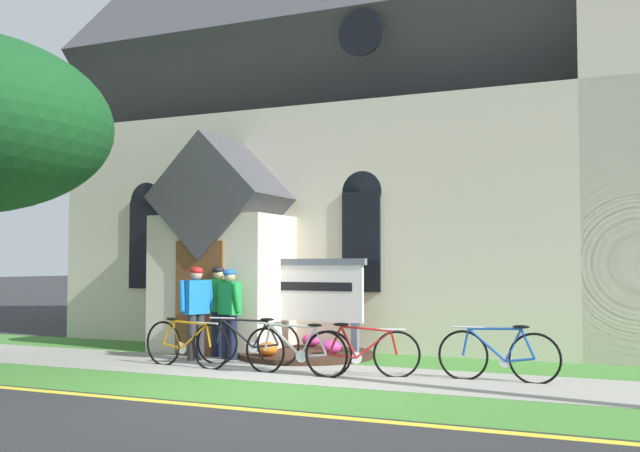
# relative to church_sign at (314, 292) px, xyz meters

# --- Properties ---
(ground) EXTENTS (140.00, 140.00, 0.00)m
(ground) POSITION_rel_church_sign_xyz_m (0.80, 0.26, -1.15)
(ground) COLOR #2B2B2D
(sidewalk_slab) EXTENTS (32.00, 2.14, 0.01)m
(sidewalk_slab) POSITION_rel_church_sign_xyz_m (0.70, -2.07, -1.14)
(sidewalk_slab) COLOR #99968E
(sidewalk_slab) RESTS_ON ground
(grass_verge) EXTENTS (32.00, 1.65, 0.01)m
(grass_verge) POSITION_rel_church_sign_xyz_m (0.70, -3.97, -1.14)
(grass_verge) COLOR #427F33
(grass_verge) RESTS_ON ground
(church_lawn) EXTENTS (24.00, 1.66, 0.01)m
(church_lawn) POSITION_rel_church_sign_xyz_m (0.70, -0.17, -1.14)
(church_lawn) COLOR #427F33
(church_lawn) RESTS_ON ground
(curb_paint_stripe) EXTENTS (28.00, 0.16, 0.01)m
(curb_paint_stripe) POSITION_rel_church_sign_xyz_m (0.70, -4.94, -1.15)
(curb_paint_stripe) COLOR yellow
(curb_paint_stripe) RESTS_ON ground
(church_building) EXTENTS (14.80, 10.19, 13.41)m
(church_building) POSITION_rel_church_sign_xyz_m (1.28, 4.51, 3.55)
(church_building) COLOR beige
(church_building) RESTS_ON ground
(church_sign) EXTENTS (2.05, 0.17, 1.78)m
(church_sign) POSITION_rel_church_sign_xyz_m (0.00, 0.00, 0.00)
(church_sign) COLOR slate
(church_sign) RESTS_ON ground
(flower_bed) EXTENTS (2.42, 2.42, 0.34)m
(flower_bed) POSITION_rel_church_sign_xyz_m (-0.00, -0.38, -1.08)
(flower_bed) COLOR #382319
(flower_bed) RESTS_ON ground
(bicycle_yellow) EXTENTS (1.79, 0.21, 0.81)m
(bicycle_yellow) POSITION_rel_church_sign_xyz_m (0.74, -2.37, -0.78)
(bicycle_yellow) COLOR black
(bicycle_yellow) RESTS_ON ground
(bicycle_silver) EXTENTS (1.62, 0.63, 0.82)m
(bicycle_silver) POSITION_rel_church_sign_xyz_m (1.73, -2.15, -0.78)
(bicycle_silver) COLOR black
(bicycle_silver) RESTS_ON ground
(bicycle_red) EXTENTS (1.74, 0.26, 0.81)m
(bicycle_red) POSITION_rel_church_sign_xyz_m (-1.26, -2.30, -0.77)
(bicycle_red) COLOR black
(bicycle_red) RESTS_ON ground
(bicycle_blue) EXTENTS (1.74, 0.09, 0.83)m
(bicycle_blue) POSITION_rel_church_sign_xyz_m (3.67, -1.77, -0.77)
(bicycle_blue) COLOR black
(bicycle_blue) RESTS_ON ground
(bicycle_white) EXTENTS (1.80, 0.31, 0.80)m
(bicycle_white) POSITION_rel_church_sign_xyz_m (-0.46, -1.68, -0.77)
(bicycle_white) COLOR black
(bicycle_white) RESTS_ON ground
(cyclist_in_white_jersey) EXTENTS (0.64, 0.28, 1.64)m
(cyclist_in_white_jersey) POSITION_rel_church_sign_xyz_m (-1.47, -0.96, -0.19)
(cyclist_in_white_jersey) COLOR #191E38
(cyclist_in_white_jersey) RESTS_ON ground
(cyclist_in_blue_jersey) EXTENTS (0.54, 0.53, 1.59)m
(cyclist_in_blue_jersey) POSITION_rel_church_sign_xyz_m (-1.10, -1.20, -0.23)
(cyclist_in_blue_jersey) COLOR #191E38
(cyclist_in_blue_jersey) RESTS_ON ground
(cyclist_in_green_jersey) EXTENTS (0.34, 0.65, 1.63)m
(cyclist_in_green_jersey) POSITION_rel_church_sign_xyz_m (-1.57, -1.54, -0.20)
(cyclist_in_green_jersey) COLOR #2D2D33
(cyclist_in_green_jersey) RESTS_ON ground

